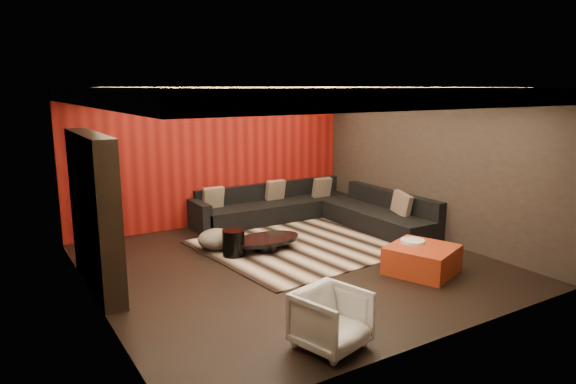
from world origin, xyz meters
TOP-DOWN VIEW (x-y plane):
  - floor at (0.00, 0.00)m, footprint 6.00×6.00m
  - ceiling at (0.00, 0.00)m, footprint 6.00×6.00m
  - wall_back at (0.00, 3.01)m, footprint 6.00×0.02m
  - wall_left at (-3.01, 0.00)m, footprint 0.02×6.00m
  - wall_right at (3.01, 0.00)m, footprint 0.02×6.00m
  - red_feature_wall at (0.00, 2.97)m, footprint 5.98×0.05m
  - soffit_back at (0.00, 2.70)m, footprint 6.00×0.60m
  - soffit_front at (0.00, -2.70)m, footprint 6.00×0.60m
  - soffit_left at (-2.70, 0.00)m, footprint 0.60×4.80m
  - soffit_right at (2.70, 0.00)m, footprint 0.60×4.80m
  - cove_back at (0.00, 2.36)m, footprint 4.80×0.08m
  - cove_front at (0.00, -2.36)m, footprint 4.80×0.08m
  - cove_left at (-2.36, 0.00)m, footprint 0.08×4.80m
  - cove_right at (2.36, 0.00)m, footprint 0.08×4.80m
  - tv_surround at (-2.85, 0.60)m, footprint 0.30×2.00m
  - tv_screen at (-2.69, 0.60)m, footprint 0.04×1.30m
  - tv_shelf at (-2.69, 0.60)m, footprint 0.04×1.60m
  - rug at (1.01, 0.77)m, footprint 4.28×3.38m
  - coffee_table at (-0.01, 0.82)m, footprint 1.31×1.31m
  - drum_stool at (-0.64, 0.82)m, footprint 0.38×0.38m
  - striped_pouf at (-0.74, 1.31)m, footprint 0.73×0.73m
  - white_side_table at (1.51, -1.15)m, footprint 0.47×0.47m
  - orange_ottoman at (1.51, -1.37)m, footprint 1.21×1.21m
  - armchair at (-1.06, -2.50)m, footprint 0.86×0.87m
  - sectional_sofa at (1.73, 1.86)m, footprint 3.65×3.50m
  - throw_pillows at (1.51, 2.02)m, footprint 3.10×2.76m

SIDE VIEW (x-z plane):
  - floor at x=0.00m, z-range -0.02..0.00m
  - rug at x=1.01m, z-range 0.00..0.02m
  - coffee_table at x=-0.01m, z-range 0.02..0.23m
  - striped_pouf at x=-0.74m, z-range 0.02..0.37m
  - orange_ottoman at x=1.51m, z-range 0.00..0.42m
  - white_side_table at x=1.51m, z-range 0.00..0.46m
  - drum_stool at x=-0.64m, z-range 0.02..0.46m
  - sectional_sofa at x=1.73m, z-range -0.11..0.64m
  - armchair at x=-1.06m, z-range 0.00..0.65m
  - throw_pillows at x=1.51m, z-range 0.37..0.87m
  - tv_shelf at x=-2.69m, z-range 0.68..0.72m
  - tv_surround at x=-2.85m, z-range 0.00..2.20m
  - wall_back at x=0.00m, z-range 0.00..2.80m
  - wall_left at x=-3.01m, z-range 0.00..2.80m
  - wall_right at x=3.01m, z-range 0.00..2.80m
  - red_feature_wall at x=0.00m, z-range 0.01..2.79m
  - tv_screen at x=-2.69m, z-range 1.05..1.85m
  - cove_back at x=0.00m, z-range 2.58..2.62m
  - cove_front at x=0.00m, z-range 2.58..2.62m
  - cove_left at x=-2.36m, z-range 2.58..2.62m
  - cove_right at x=2.36m, z-range 2.58..2.62m
  - soffit_back at x=0.00m, z-range 2.58..2.80m
  - soffit_front at x=0.00m, z-range 2.58..2.80m
  - soffit_left at x=-2.70m, z-range 2.58..2.80m
  - soffit_right at x=2.70m, z-range 2.58..2.80m
  - ceiling at x=0.00m, z-range 2.80..2.82m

